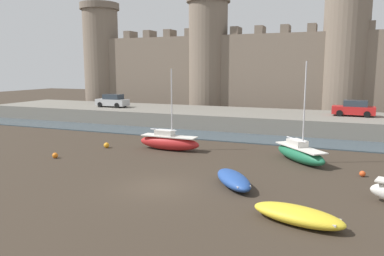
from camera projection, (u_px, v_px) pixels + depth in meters
The scene contains 13 objects.
ground_plane at pixel (158, 187), 20.67m from camera, with size 160.00×160.00×0.00m, color #382D23.
water_channel at pixel (235, 137), 35.36m from camera, with size 80.00×4.50×0.10m, color #3D4C56.
quay_road at pixel (252, 120), 41.88m from camera, with size 67.64×10.00×1.67m, color slate.
castle at pixel (272, 63), 51.28m from camera, with size 61.90×6.26×19.80m.
rowboat_midflat_centre at pixel (233, 179), 20.75m from camera, with size 3.35×3.93×0.80m.
sailboat_midflat_left at pixel (300, 153), 26.20m from camera, with size 4.38×4.74×7.00m.
rowboat_near_channel_right at pixel (298, 215), 15.79m from camera, with size 4.22×2.46×0.74m.
sailboat_foreground_left at pixel (169, 142), 30.05m from camera, with size 5.25×1.48×6.48m.
mooring_buoy_near_channel at pixel (55, 155), 27.35m from camera, with size 0.41×0.41×0.41m, color orange.
mooring_buoy_mid_mud at pixel (107, 145), 30.88m from camera, with size 0.45×0.45×0.45m, color orange.
mooring_buoy_near_shore at pixel (362, 174), 22.69m from camera, with size 0.36×0.36×0.36m, color #E04C1E.
car_quay_east at pixel (354, 109), 38.18m from camera, with size 4.15×1.97×1.62m.
car_quay_centre_east at pixel (113, 101), 47.11m from camera, with size 4.15×1.97×1.62m.
Camera 1 is at (9.13, -17.77, 6.51)m, focal length 35.00 mm.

